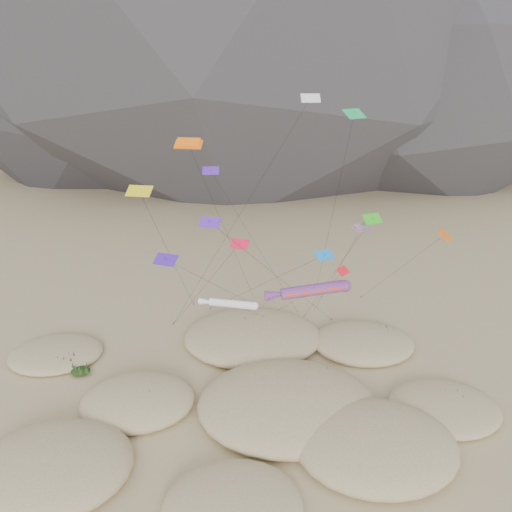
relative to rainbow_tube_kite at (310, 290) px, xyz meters
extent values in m
plane|color=#CCB789|center=(-4.54, -6.91, -10.39)|extent=(500.00, 500.00, 0.00)
ellipsoid|color=#2B2B30|center=(-41.54, 116.09, 33.61)|extent=(136.20, 127.83, 116.00)
ellipsoid|color=black|center=(51.46, 103.09, 27.61)|extent=(130.55, 126.41, 100.00)
ellipsoid|color=#CCB789|center=(-22.22, -11.07, -9.64)|extent=(13.01, 11.06, 3.34)
ellipsoid|color=#CCB789|center=(-7.94, -15.45, -9.87)|extent=(10.48, 8.90, 2.29)
ellipsoid|color=#CCB789|center=(4.16, -10.24, -9.59)|extent=(13.84, 11.76, 3.53)
ellipsoid|color=#CCB789|center=(-16.69, -2.83, -9.75)|extent=(10.92, 9.28, 2.84)
ellipsoid|color=#CCB789|center=(-2.60, -4.46, -9.57)|extent=(16.90, 14.37, 3.64)
ellipsoid|color=#CCB789|center=(12.16, -5.45, -9.96)|extent=(10.56, 8.97, 1.90)
ellipsoid|color=#CCB789|center=(-5.04, 8.54, -9.71)|extent=(16.24, 13.80, 3.02)
ellipsoid|color=#CCB789|center=(7.66, 6.53, -9.84)|extent=(11.79, 10.02, 2.42)
ellipsoid|color=#CCB789|center=(-27.22, 6.62, -9.99)|extent=(10.28, 8.73, 1.78)
ellipsoid|color=black|center=(-22.08, -12.77, -9.49)|extent=(2.43, 2.08, 0.73)
ellipsoid|color=black|center=(-18.31, -10.69, -9.59)|extent=(2.13, 1.83, 0.64)
ellipsoid|color=black|center=(-5.51, -15.35, -9.89)|extent=(2.09, 1.79, 0.63)
ellipsoid|color=black|center=(5.75, -10.07, -9.39)|extent=(3.44, 2.95, 1.03)
ellipsoid|color=black|center=(2.25, -12.24, -9.59)|extent=(2.68, 2.30, 0.81)
ellipsoid|color=black|center=(-15.83, -2.37, -9.59)|extent=(2.67, 2.29, 0.80)
ellipsoid|color=black|center=(-14.94, -0.45, -9.69)|extent=(2.33, 1.99, 0.70)
ellipsoid|color=black|center=(-2.87, -2.21, -9.29)|extent=(2.98, 2.55, 0.89)
ellipsoid|color=black|center=(1.61, -1.95, -9.39)|extent=(2.71, 2.32, 0.81)
ellipsoid|color=black|center=(-4.88, -6.11, -9.49)|extent=(2.63, 2.25, 0.79)
ellipsoid|color=black|center=(12.90, -4.58, -9.79)|extent=(2.04, 1.75, 0.61)
ellipsoid|color=black|center=(-5.28, 9.60, -9.39)|extent=(3.36, 2.88, 1.01)
ellipsoid|color=black|center=(-3.87, 7.66, -9.49)|extent=(2.34, 2.00, 0.70)
ellipsoid|color=black|center=(10.24, 7.84, -9.69)|extent=(2.52, 2.16, 0.76)
ellipsoid|color=black|center=(7.93, 5.98, -9.79)|extent=(2.46, 2.10, 0.74)
ellipsoid|color=black|center=(-25.75, 4.52, -9.89)|extent=(2.07, 1.77, 0.62)
ellipsoid|color=black|center=(-23.60, 2.97, -9.99)|extent=(2.04, 1.74, 0.61)
cylinder|color=#3F2D1E|center=(-10.24, 17.32, -10.24)|extent=(0.08, 0.08, 0.30)
cylinder|color=#3F2D1E|center=(-2.13, 15.21, -10.24)|extent=(0.08, 0.08, 0.30)
cylinder|color=#3F2D1E|center=(1.59, 13.59, -10.24)|extent=(0.08, 0.08, 0.30)
cylinder|color=#3F2D1E|center=(4.65, 20.88, -10.24)|extent=(0.08, 0.08, 0.30)
cylinder|color=#3F2D1E|center=(5.39, 13.09, -10.24)|extent=(0.08, 0.08, 0.30)
cylinder|color=#3F2D1E|center=(-12.50, 18.58, -10.24)|extent=(0.08, 0.08, 0.30)
cylinder|color=#3F2D1E|center=(10.91, 19.44, -10.24)|extent=(0.08, 0.08, 0.30)
cylinder|color=#3F2D1E|center=(-14.82, 13.18, -10.24)|extent=(0.08, 0.08, 0.30)
cylinder|color=#D74616|center=(0.29, 0.00, 0.04)|extent=(6.35, 1.38, 1.79)
sphere|color=#D74616|center=(3.40, 0.12, 0.28)|extent=(1.20, 1.20, 1.20)
cone|color=#D74616|center=(-3.13, -0.13, -0.28)|extent=(2.62, 1.13, 1.28)
cylinder|color=black|center=(-1.10, 7.44, -5.18)|extent=(2.82, 14.89, 10.44)
cylinder|color=white|center=(-7.53, -0.12, -1.12)|extent=(4.53, 2.55, 1.05)
sphere|color=white|center=(-5.43, -1.05, -0.94)|extent=(0.77, 0.77, 0.77)
cone|color=white|center=(-9.84, 0.90, -1.35)|extent=(1.98, 1.37, 0.79)
cylinder|color=black|center=(-5.57, 7.30, -5.75)|extent=(3.94, 14.86, 9.29)
cube|color=orange|center=(-11.35, 6.03, 13.05)|extent=(2.89, 1.70, 0.80)
cube|color=orange|center=(-11.35, 6.03, 13.26)|extent=(2.44, 1.37, 0.78)
cylinder|color=black|center=(-7.72, 12.99, 1.33)|extent=(7.28, 13.95, 23.46)
cube|color=#FF1A25|center=(5.10, 1.92, 5.54)|extent=(2.12, 1.71, 0.56)
cube|color=#FF1A25|center=(5.10, 1.92, 5.72)|extent=(1.77, 1.41, 0.55)
cylinder|color=black|center=(4.28, 8.74, -2.42)|extent=(1.67, 13.66, 15.95)
cube|color=#4F1FB5|center=(-9.28, 5.30, 10.62)|extent=(1.64, 0.84, 0.69)
cube|color=#4F1FB5|center=(-9.28, 5.30, 10.47)|extent=(0.20, 0.24, 0.55)
cylinder|color=black|center=(-3.84, 9.45, 0.14)|extent=(10.90, 8.32, 20.97)
cube|color=white|center=(1.04, 9.87, 17.05)|extent=(2.00, 0.98, 0.85)
cube|color=white|center=(1.04, 9.87, 16.90)|extent=(0.24, 0.29, 0.67)
cylinder|color=black|center=(-6.89, 11.53, 3.36)|extent=(15.89, 3.34, 27.40)
cube|color=red|center=(2.89, -0.70, 2.24)|extent=(1.53, 1.57, 0.60)
cube|color=red|center=(2.89, -0.70, 2.09)|extent=(0.26, 0.26, 0.50)
cylinder|color=black|center=(2.24, 6.45, -4.05)|extent=(1.32, 14.31, 12.60)
cube|color=#DC5B0B|center=(12.86, 0.77, 5.06)|extent=(2.07, 2.42, 0.78)
cube|color=#DC5B0B|center=(12.86, 0.77, 4.91)|extent=(0.32, 0.33, 0.74)
cylinder|color=black|center=(11.88, 10.11, -2.64)|extent=(1.98, 18.69, 15.41)
cube|color=red|center=(-6.60, 3.99, 3.48)|extent=(2.05, 1.54, 0.79)
cube|color=red|center=(-6.60, 3.99, 3.33)|extent=(0.31, 0.33, 0.62)
cylinder|color=black|center=(-10.71, 8.58, -3.43)|extent=(8.26, 9.23, 13.83)
cube|color=blue|center=(1.58, 1.84, 2.88)|extent=(2.16, 1.75, 0.70)
cube|color=blue|center=(1.58, 1.84, 2.73)|extent=(0.29, 0.28, 0.66)
cylinder|color=black|center=(-4.33, 9.58, -3.73)|extent=(11.86, 15.51, 13.23)
cube|color=yellow|center=(-16.06, 3.92, 9.03)|extent=(2.68, 1.86, 0.82)
cube|color=yellow|center=(-16.06, 3.92, 8.88)|extent=(0.33, 0.27, 0.84)
cylinder|color=black|center=(-14.28, 11.25, -0.65)|extent=(3.58, 14.68, 19.39)
cube|color=#441DAA|center=(-14.14, 4.95, 1.61)|extent=(2.76, 2.18, 0.85)
cube|color=#441DAA|center=(-14.14, 4.95, 1.46)|extent=(0.36, 0.32, 0.84)
cylinder|color=black|center=(-8.13, 10.08, -4.36)|extent=(12.05, 10.29, 11.97)
cube|color=#19A85A|center=(4.46, 5.17, 15.89)|extent=(2.55, 2.21, 0.85)
cube|color=#19A85A|center=(4.46, 5.17, 15.74)|extent=(0.36, 0.35, 0.78)
cylinder|color=black|center=(4.55, 13.02, 2.78)|extent=(0.21, 15.73, 26.24)
cube|color=green|center=(5.95, 1.58, 6.55)|extent=(2.05, 1.47, 0.81)
cube|color=green|center=(5.95, 1.58, 6.40)|extent=(0.31, 0.34, 0.62)
cylinder|color=black|center=(3.77, 7.59, -1.89)|extent=(4.39, 12.03, 16.90)
cube|color=#5621C3|center=(-9.34, -0.85, 7.26)|extent=(2.07, 1.52, 0.71)
cube|color=#5621C3|center=(-9.34, -0.85, 7.11)|extent=(0.28, 0.27, 0.64)
cylinder|color=black|center=(-1.97, 6.12, -1.54)|extent=(14.75, 13.97, 17.62)
camera|label=1|loc=(-8.05, -43.02, 20.05)|focal=35.00mm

